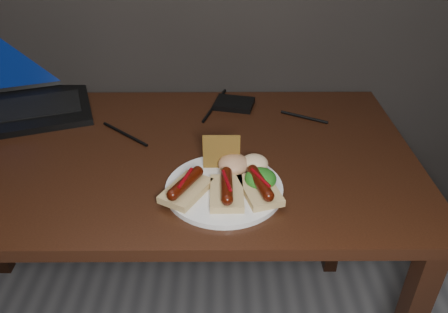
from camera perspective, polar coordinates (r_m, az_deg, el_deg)
desk at (r=1.18m, az=-11.01°, el=-2.89°), size 1.40×0.70×0.75m
laptop at (r=1.44m, az=-24.59°, el=8.05°), size 0.45×0.46×0.25m
hard_drive at (r=1.32m, az=1.34°, el=6.91°), size 0.13×0.11×0.02m
desk_cables at (r=1.26m, az=-10.01°, el=4.89°), size 1.05×0.34×0.01m
plate at (r=0.96m, az=0.01°, el=-4.16°), size 0.29×0.29×0.01m
bread_sausage_left at (r=0.93m, az=-5.01°, el=-4.01°), size 0.12×0.13×0.04m
bread_sausage_center at (r=0.92m, az=0.36°, el=-4.37°), size 0.07×0.12×0.04m
bread_sausage_right at (r=0.93m, az=4.72°, el=-3.99°), size 0.10×0.13×0.04m
crispbread at (r=1.00m, az=-0.34°, el=0.62°), size 0.09×0.01×0.08m
salad_greens at (r=0.95m, az=4.80°, el=-2.89°), size 0.07×0.07×0.04m
salsa_mound at (r=1.00m, az=1.28°, el=-1.00°), size 0.07×0.07×0.04m
coleslaw_mound at (r=1.00m, az=3.99°, el=-0.89°), size 0.06×0.06×0.04m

